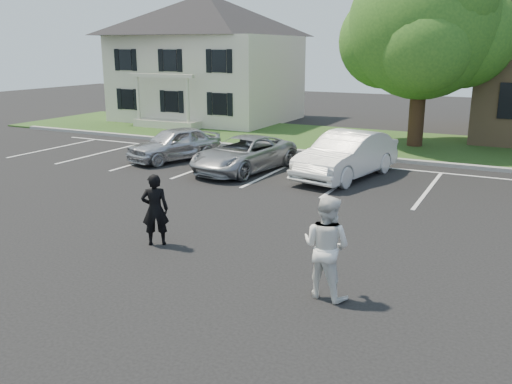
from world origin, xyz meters
TOP-DOWN VIEW (x-y plane):
  - ground_plane at (0.00, 0.00)m, footprint 90.00×90.00m
  - curb at (0.00, 12.00)m, footprint 40.00×0.30m
  - grass_strip at (0.00, 16.00)m, footprint 44.00×8.00m
  - stall_lines at (1.40, 8.95)m, footprint 34.00×5.36m
  - house at (-13.00, 19.97)m, footprint 10.30×9.22m
  - tree at (0.91, 15.90)m, footprint 7.80×7.20m
  - man_black_suit at (-2.05, -0.16)m, footprint 0.75×0.69m
  - man_white_shirt at (2.43, -0.97)m, footprint 1.07×0.90m
  - car_silver_west at (-7.40, 8.25)m, footprint 2.93×4.33m
  - car_silver_minivan at (-3.91, 7.73)m, footprint 2.84×4.93m
  - car_white_sedan at (-0.16, 8.43)m, footprint 2.65×5.14m

SIDE VIEW (x-z plane):
  - ground_plane at x=0.00m, z-range 0.00..0.00m
  - stall_lines at x=1.40m, z-range 0.00..0.01m
  - grass_strip at x=0.00m, z-range 0.00..0.08m
  - curb at x=0.00m, z-range 0.00..0.15m
  - car_silver_minivan at x=-3.91m, z-range 0.00..1.29m
  - car_silver_west at x=-7.40m, z-range 0.00..1.37m
  - car_white_sedan at x=-0.16m, z-range 0.00..1.62m
  - man_black_suit at x=-2.05m, z-range 0.00..1.71m
  - man_white_shirt at x=2.43m, z-range 0.00..1.95m
  - house at x=-13.00m, z-range 0.03..7.63m
  - tree at x=0.91m, z-range 0.95..9.75m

